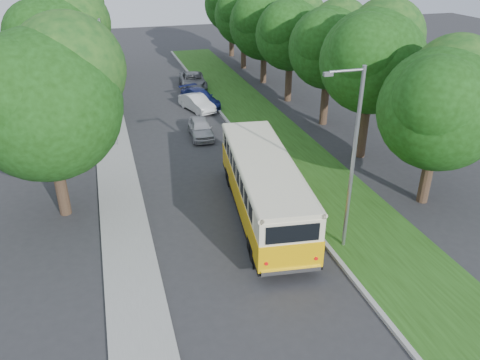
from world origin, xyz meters
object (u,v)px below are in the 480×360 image
object	(u,v)px
car_silver	(201,128)
lamppost_far	(104,70)
car_blue	(200,98)
vintage_bus	(264,188)
car_grey	(193,81)
lamppost_near	(352,157)
car_white	(197,103)

from	to	relation	value
car_silver	lamppost_far	bearing A→B (deg)	149.38
car_blue	car_silver	bearing A→B (deg)	-118.11
vintage_bus	car_silver	world-z (taller)	vintage_bus
car_grey	lamppost_near	bearing A→B (deg)	-82.44
lamppost_far	lamppost_near	bearing A→B (deg)	-64.29
lamppost_near	car_white	xyz separation A→B (m)	(-2.19, 20.13, -3.74)
lamppost_near	car_blue	size ratio (longest dim) A/B	1.76
car_silver	car_grey	xyz separation A→B (m)	(1.90, 11.95, 0.05)
car_white	car_blue	xyz separation A→B (m)	(0.48, 1.08, 0.03)
vintage_bus	car_silver	bearing A→B (deg)	100.68
car_white	car_silver	bearing A→B (deg)	-117.84
car_white	car_blue	size ratio (longest dim) A/B	0.84
vintage_bus	car_blue	size ratio (longest dim) A/B	2.29
lamppost_near	car_silver	size ratio (longest dim) A/B	2.18
car_silver	car_grey	size ratio (longest dim) A/B	0.76
car_white	car_grey	xyz separation A→B (m)	(0.98, 6.39, 0.04)
car_white	car_grey	bearing A→B (deg)	62.72
lamppost_far	car_grey	xyz separation A→B (m)	(7.70, 8.02, -3.44)
car_blue	car_grey	xyz separation A→B (m)	(0.50, 5.31, 0.01)
car_silver	car_blue	distance (m)	6.79
car_silver	car_white	world-z (taller)	car_white
car_silver	car_white	distance (m)	5.64
lamppost_far	car_blue	size ratio (longest dim) A/B	1.65
car_white	car_grey	size ratio (longest dim) A/B	0.79
car_silver	car_white	size ratio (longest dim) A/B	0.96
car_white	lamppost_far	bearing A→B (deg)	175.11
car_blue	car_white	bearing A→B (deg)	-130.44
vintage_bus	car_blue	bearing A→B (deg)	94.90
lamppost_far	car_grey	size ratio (longest dim) A/B	1.55
car_white	car_blue	distance (m)	1.18
lamppost_near	car_silver	distance (m)	15.35
lamppost_near	lamppost_far	bearing A→B (deg)	115.71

